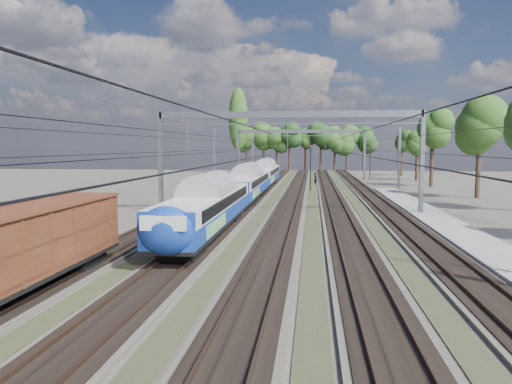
# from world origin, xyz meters

# --- Properties ---
(ground) EXTENTS (220.00, 220.00, 0.00)m
(ground) POSITION_xyz_m (0.00, 0.00, 0.00)
(ground) COLOR #47423A
(ground) RESTS_ON ground
(track_bed) EXTENTS (21.00, 130.00, 0.34)m
(track_bed) POSITION_xyz_m (-0.00, 45.00, 0.10)
(track_bed) COLOR #47423A
(track_bed) RESTS_ON ground
(platform) EXTENTS (3.00, 70.00, 0.30)m
(platform) POSITION_xyz_m (12.00, 20.00, 0.15)
(platform) COLOR gray
(platform) RESTS_ON ground
(catenary) EXTENTS (25.65, 130.00, 9.00)m
(catenary) POSITION_xyz_m (0.33, 52.69, 6.40)
(catenary) COLOR slate
(catenary) RESTS_ON ground
(tree_belt) EXTENTS (39.78, 101.95, 12.28)m
(tree_belt) POSITION_xyz_m (6.14, 95.79, 8.31)
(tree_belt) COLOR black
(tree_belt) RESTS_ON ground
(poplar) EXTENTS (4.40, 4.40, 19.04)m
(poplar) POSITION_xyz_m (-14.50, 98.00, 11.89)
(poplar) COLOR black
(poplar) RESTS_ON ground
(emu_train) EXTENTS (2.81, 59.41, 4.10)m
(emu_train) POSITION_xyz_m (-4.50, 37.08, 2.42)
(emu_train) COLOR black
(emu_train) RESTS_ON ground
(freight_boxcar) EXTENTS (2.74, 13.24, 3.41)m
(freight_boxcar) POSITION_xyz_m (-9.00, 3.87, 2.08)
(freight_boxcar) COLOR black
(freight_boxcar) RESTS_ON ground
(worker) EXTENTS (0.73, 0.85, 1.98)m
(worker) POSITION_xyz_m (2.68, 62.87, 0.99)
(worker) COLOR black
(worker) RESTS_ON ground
(signal_near) EXTENTS (0.44, 0.41, 6.10)m
(signal_near) POSITION_xyz_m (1.94, 52.66, 3.86)
(signal_near) COLOR black
(signal_near) RESTS_ON ground
(signal_far) EXTENTS (0.43, 0.39, 6.21)m
(signal_far) POSITION_xyz_m (12.55, 78.14, 3.93)
(signal_far) COLOR black
(signal_far) RESTS_ON ground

